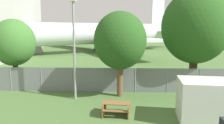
{
  "coord_description": "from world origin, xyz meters",
  "views": [
    {
      "loc": [
        1.37,
        -6.27,
        5.09
      ],
      "look_at": [
        0.57,
        13.85,
        2.0
      ],
      "focal_mm": 35.0,
      "sensor_mm": 36.0,
      "label": 1
    }
  ],
  "objects_px": {
    "tree_behind_benches": "(14,43)",
    "tree_far_right": "(195,27)",
    "picnic_bench_near_cabin": "(116,107)",
    "tree_left_of_cabin": "(120,41)",
    "airplane": "(94,34)"
  },
  "relations": [
    {
      "from": "picnic_bench_near_cabin",
      "to": "tree_left_of_cabin",
      "type": "height_order",
      "value": "tree_left_of_cabin"
    },
    {
      "from": "tree_behind_benches",
      "to": "tree_far_right",
      "type": "xyz_separation_m",
      "value": [
        15.32,
        -0.32,
        1.33
      ]
    },
    {
      "from": "airplane",
      "to": "picnic_bench_near_cabin",
      "type": "xyz_separation_m",
      "value": [
        5.47,
        -34.63,
        -3.5
      ]
    },
    {
      "from": "tree_left_of_cabin",
      "to": "tree_behind_benches",
      "type": "distance_m",
      "value": 9.52
    },
    {
      "from": "airplane",
      "to": "tree_left_of_cabin",
      "type": "relative_size",
      "value": 6.88
    },
    {
      "from": "tree_left_of_cabin",
      "to": "airplane",
      "type": "bearing_deg",
      "value": 100.37
    },
    {
      "from": "tree_left_of_cabin",
      "to": "tree_far_right",
      "type": "relative_size",
      "value": 0.77
    },
    {
      "from": "picnic_bench_near_cabin",
      "to": "tree_left_of_cabin",
      "type": "relative_size",
      "value": 0.28
    },
    {
      "from": "picnic_bench_near_cabin",
      "to": "tree_behind_benches",
      "type": "height_order",
      "value": "tree_behind_benches"
    },
    {
      "from": "tree_behind_benches",
      "to": "airplane",
      "type": "bearing_deg",
      "value": 82.92
    },
    {
      "from": "picnic_bench_near_cabin",
      "to": "tree_behind_benches",
      "type": "xyz_separation_m",
      "value": [
        -9.01,
        6.12,
        3.41
      ]
    },
    {
      "from": "picnic_bench_near_cabin",
      "to": "tree_behind_benches",
      "type": "relative_size",
      "value": 0.3
    },
    {
      "from": "tree_left_of_cabin",
      "to": "tree_far_right",
      "type": "distance_m",
      "value": 6.55
    },
    {
      "from": "tree_behind_benches",
      "to": "tree_far_right",
      "type": "bearing_deg",
      "value": -1.19
    },
    {
      "from": "airplane",
      "to": "tree_left_of_cabin",
      "type": "distance_m",
      "value": 31.46
    }
  ]
}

